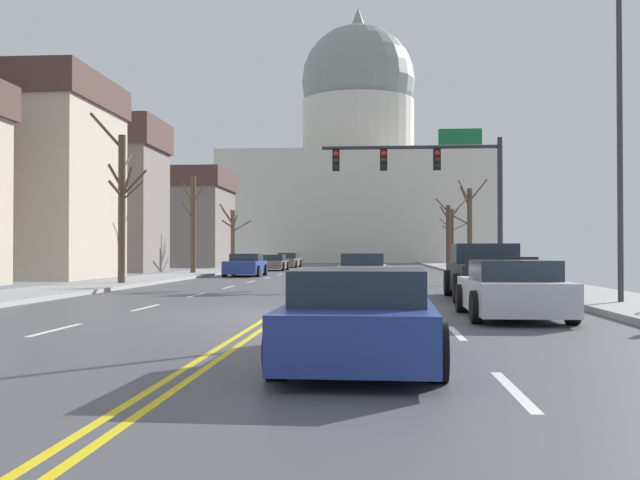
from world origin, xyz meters
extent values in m
cube|color=#4B4B51|center=(0.00, 0.00, -0.03)|extent=(14.00, 180.00, 0.06)
cube|color=yellow|center=(-0.12, 0.00, 0.00)|extent=(0.10, 176.40, 0.00)
cube|color=yellow|center=(0.12, 0.00, 0.00)|extent=(0.10, 176.40, 0.00)
cube|color=silver|center=(3.50, -8.50, 0.00)|extent=(0.12, 2.20, 0.00)
cube|color=silver|center=(3.50, -3.30, 0.00)|extent=(0.12, 2.20, 0.00)
cube|color=silver|center=(3.50, 1.90, 0.00)|extent=(0.12, 2.20, 0.00)
cube|color=silver|center=(3.50, 7.10, 0.00)|extent=(0.12, 2.20, 0.00)
cube|color=silver|center=(3.50, 12.30, 0.00)|extent=(0.12, 2.20, 0.00)
cube|color=silver|center=(3.50, 17.50, 0.00)|extent=(0.12, 2.20, 0.00)
cube|color=silver|center=(3.50, 22.70, 0.00)|extent=(0.12, 2.20, 0.00)
cube|color=silver|center=(3.50, 27.90, 0.00)|extent=(0.12, 2.20, 0.00)
cube|color=silver|center=(3.50, 33.10, 0.00)|extent=(0.12, 2.20, 0.00)
cube|color=silver|center=(3.50, 38.30, 0.00)|extent=(0.12, 2.20, 0.00)
cube|color=silver|center=(3.50, 43.50, 0.00)|extent=(0.12, 2.20, 0.00)
cube|color=silver|center=(3.50, 48.70, 0.00)|extent=(0.12, 2.20, 0.00)
cube|color=silver|center=(3.50, 53.90, 0.00)|extent=(0.12, 2.20, 0.00)
cube|color=silver|center=(3.50, 59.10, 0.00)|extent=(0.12, 2.20, 0.00)
cube|color=silver|center=(3.50, 64.30, 0.00)|extent=(0.12, 2.20, 0.00)
cube|color=silver|center=(-3.50, -3.30, 0.00)|extent=(0.12, 2.20, 0.00)
cube|color=silver|center=(-3.50, 1.90, 0.00)|extent=(0.12, 2.20, 0.00)
cube|color=silver|center=(-3.50, 7.10, 0.00)|extent=(0.12, 2.20, 0.00)
cube|color=silver|center=(-3.50, 12.30, 0.00)|extent=(0.12, 2.20, 0.00)
cube|color=silver|center=(-3.50, 17.50, 0.00)|extent=(0.12, 2.20, 0.00)
cube|color=silver|center=(-3.50, 22.70, 0.00)|extent=(0.12, 2.20, 0.00)
cube|color=silver|center=(-3.50, 27.90, 0.00)|extent=(0.12, 2.20, 0.00)
cube|color=silver|center=(-3.50, 33.10, 0.00)|extent=(0.12, 2.20, 0.00)
cube|color=silver|center=(-3.50, 38.30, 0.00)|extent=(0.12, 2.20, 0.00)
cube|color=silver|center=(-3.50, 43.50, 0.00)|extent=(0.12, 2.20, 0.00)
cube|color=silver|center=(-3.50, 48.70, 0.00)|extent=(0.12, 2.20, 0.00)
cube|color=silver|center=(-3.50, 53.90, 0.00)|extent=(0.12, 2.20, 0.00)
cube|color=silver|center=(-3.50, 59.10, 0.00)|extent=(0.12, 2.20, 0.00)
cube|color=silver|center=(-3.50, 64.30, 0.00)|extent=(0.12, 2.20, 0.00)
cylinder|color=#28282D|center=(7.60, 16.84, 3.26)|extent=(0.22, 0.22, 6.24)
cylinder|color=#28282D|center=(3.70, 16.84, 5.98)|extent=(7.80, 0.16, 0.16)
cube|color=black|center=(4.87, 16.84, 5.42)|extent=(0.32, 0.28, 0.92)
sphere|color=red|center=(4.87, 16.68, 5.70)|extent=(0.22, 0.22, 0.22)
sphere|color=#332B05|center=(4.87, 16.68, 5.42)|extent=(0.22, 0.22, 0.22)
sphere|color=black|center=(4.87, 16.68, 5.14)|extent=(0.22, 0.22, 0.22)
cube|color=black|center=(2.53, 16.84, 5.42)|extent=(0.32, 0.28, 0.92)
sphere|color=red|center=(2.53, 16.68, 5.70)|extent=(0.22, 0.22, 0.22)
sphere|color=#332B05|center=(2.53, 16.68, 5.42)|extent=(0.22, 0.22, 0.22)
sphere|color=black|center=(2.53, 16.68, 5.14)|extent=(0.22, 0.22, 0.22)
cube|color=black|center=(0.42, 16.84, 5.42)|extent=(0.32, 0.28, 0.92)
sphere|color=red|center=(0.42, 16.68, 5.70)|extent=(0.22, 0.22, 0.22)
sphere|color=#332B05|center=(0.42, 16.68, 5.42)|extent=(0.22, 0.22, 0.22)
sphere|color=black|center=(0.42, 16.68, 5.14)|extent=(0.22, 0.22, 0.22)
cube|color=#146033|center=(5.88, 16.86, 6.43)|extent=(1.90, 0.06, 0.70)
cylinder|color=#333338|center=(8.20, 2.83, 4.60)|extent=(0.14, 0.14, 8.92)
cube|color=beige|center=(0.00, 81.54, 6.84)|extent=(34.10, 20.45, 13.67)
cylinder|color=beige|center=(0.00, 81.54, 17.41)|extent=(14.65, 14.65, 7.48)
sphere|color=gray|center=(0.00, 81.54, 23.75)|extent=(14.86, 14.86, 14.86)
cone|color=gray|center=(0.00, 81.54, 32.38)|extent=(1.80, 1.80, 2.40)
cube|color=silver|center=(1.68, 12.43, 0.51)|extent=(1.81, 4.42, 0.69)
cube|color=#232D38|center=(1.68, 12.08, 1.08)|extent=(1.58, 2.03, 0.45)
cylinder|color=black|center=(0.81, 13.80, 0.32)|extent=(0.23, 0.64, 0.64)
cylinder|color=black|center=(2.58, 13.79, 0.32)|extent=(0.23, 0.64, 0.64)
cylinder|color=black|center=(0.78, 11.07, 0.32)|extent=(0.23, 0.64, 0.64)
cylinder|color=black|center=(2.56, 11.06, 0.32)|extent=(0.23, 0.64, 0.64)
cube|color=black|center=(5.38, 5.71, 0.62)|extent=(2.09, 5.69, 0.81)
cube|color=#1E2833|center=(5.40, 6.50, 1.32)|extent=(1.85, 1.96, 0.59)
cube|color=black|center=(5.32, 2.95, 1.14)|extent=(1.81, 0.14, 0.22)
cylinder|color=black|center=(4.44, 7.43, 0.40)|extent=(0.30, 0.81, 0.80)
cylinder|color=black|center=(6.40, 7.38, 0.40)|extent=(0.30, 0.81, 0.80)
cylinder|color=black|center=(4.36, 4.04, 0.40)|extent=(0.30, 0.81, 0.80)
cylinder|color=black|center=(6.32, 4.00, 0.40)|extent=(0.30, 0.81, 0.80)
cube|color=silver|center=(4.97, -0.32, 0.48)|extent=(1.82, 4.27, 0.64)
cube|color=#232D38|center=(4.97, -0.52, 1.00)|extent=(1.59, 2.04, 0.41)
cylinder|color=black|center=(4.08, 1.01, 0.32)|extent=(0.22, 0.64, 0.64)
cylinder|color=black|center=(5.87, 1.00, 0.32)|extent=(0.22, 0.64, 0.64)
cylinder|color=black|center=(4.07, -1.63, 0.32)|extent=(0.22, 0.64, 0.64)
cylinder|color=black|center=(5.86, -1.64, 0.32)|extent=(0.22, 0.64, 0.64)
cube|color=navy|center=(1.96, -6.65, 0.46)|extent=(1.84, 4.63, 0.61)
cube|color=#232D38|center=(1.95, -7.00, 0.97)|extent=(1.57, 2.25, 0.41)
cylinder|color=black|center=(1.13, -5.20, 0.32)|extent=(0.24, 0.65, 0.64)
cylinder|color=black|center=(2.85, -5.25, 0.32)|extent=(0.24, 0.65, 0.64)
cylinder|color=black|center=(1.06, -8.05, 0.32)|extent=(0.24, 0.65, 0.64)
cylinder|color=black|center=(2.78, -8.09, 0.32)|extent=(0.24, 0.65, 0.64)
cube|color=navy|center=(-5.05, 24.88, 0.50)|extent=(1.84, 4.39, 0.69)
cube|color=#232D38|center=(-5.05, 25.22, 1.05)|extent=(1.61, 1.94, 0.41)
cylinder|color=black|center=(-4.14, 23.53, 0.32)|extent=(0.22, 0.64, 0.64)
cylinder|color=black|center=(-5.95, 23.52, 0.32)|extent=(0.22, 0.64, 0.64)
cylinder|color=black|center=(-4.15, 26.25, 0.32)|extent=(0.22, 0.64, 0.64)
cylinder|color=black|center=(-5.97, 26.23, 0.32)|extent=(0.22, 0.64, 0.64)
cube|color=#6B6056|center=(-5.19, 37.04, 0.44)|extent=(1.83, 4.34, 0.55)
cube|color=#232D38|center=(-5.19, 37.23, 0.93)|extent=(1.60, 1.96, 0.44)
cylinder|color=black|center=(-4.28, 35.70, 0.32)|extent=(0.22, 0.64, 0.64)
cylinder|color=black|center=(-6.08, 35.69, 0.32)|extent=(0.22, 0.64, 0.64)
cylinder|color=black|center=(-4.29, 38.38, 0.32)|extent=(0.22, 0.64, 0.64)
cylinder|color=black|center=(-6.10, 38.37, 0.32)|extent=(0.22, 0.64, 0.64)
cube|color=#6B6056|center=(-5.30, 47.54, 0.47)|extent=(1.90, 4.72, 0.62)
cube|color=#232D38|center=(-5.29, 47.80, 1.01)|extent=(1.61, 2.29, 0.48)
cylinder|color=black|center=(-4.48, 46.06, 0.32)|extent=(0.24, 0.65, 0.64)
cylinder|color=black|center=(-6.22, 46.12, 0.32)|extent=(0.24, 0.65, 0.64)
cylinder|color=black|center=(-4.38, 48.96, 0.32)|extent=(0.24, 0.65, 0.64)
cylinder|color=black|center=(-6.12, 49.01, 0.32)|extent=(0.24, 0.65, 0.64)
cube|color=slate|center=(-18.20, 32.21, 4.06)|extent=(11.92, 6.00, 8.13)
cube|color=#47332D|center=(-18.20, 32.21, 9.14)|extent=(12.39, 6.24, 2.01)
cube|color=slate|center=(-16.81, 47.65, 3.38)|extent=(12.08, 8.61, 6.75)
cube|color=#47332D|center=(-16.81, 47.65, 7.59)|extent=(12.56, 8.95, 1.68)
cube|color=#B2A38E|center=(-16.05, 20.53, 4.33)|extent=(8.76, 7.89, 8.66)
cube|color=#47332D|center=(-16.05, 20.53, 9.47)|extent=(9.11, 8.21, 1.61)
cylinder|color=#423328|center=(8.22, 45.97, 2.67)|extent=(0.37, 0.37, 5.06)
cylinder|color=#423328|center=(8.38, 46.73, 3.78)|extent=(0.40, 1.59, 1.16)
cylinder|color=#423328|center=(7.76, 46.45, 5.23)|extent=(1.06, 1.09, 1.28)
cylinder|color=#423328|center=(7.93, 46.50, 3.79)|extent=(0.66, 1.12, 0.74)
cylinder|color=#423328|center=(7.89, 45.97, 4.60)|extent=(0.76, 0.12, 1.07)
cylinder|color=brown|center=(-8.17, 37.39, 2.25)|extent=(0.32, 0.32, 4.23)
cylinder|color=brown|center=(-8.58, 37.45, 3.89)|extent=(0.89, 0.21, 1.22)
cylinder|color=brown|center=(-8.33, 37.82, 3.88)|extent=(0.46, 0.98, 1.20)
cylinder|color=brown|center=(-8.59, 37.53, 3.38)|extent=(0.95, 0.41, 0.66)
cylinder|color=brown|center=(-7.91, 36.79, 3.43)|extent=(0.64, 1.29, 1.14)
cylinder|color=brown|center=(-7.56, 37.80, 3.25)|extent=(1.29, 0.90, 0.88)
cylinder|color=brown|center=(-8.33, 38.16, 3.11)|extent=(0.45, 1.62, 0.93)
cylinder|color=brown|center=(-8.58, 37.06, 4.08)|extent=(0.97, 0.81, 1.50)
cylinder|color=#4C3D2D|center=(8.57, 34.87, 2.90)|extent=(0.35, 0.35, 5.51)
cylinder|color=#4C3D2D|center=(8.23, 34.57, 4.99)|extent=(0.80, 0.71, 1.50)
cylinder|color=#4C3D2D|center=(7.86, 34.81, 3.58)|extent=(1.49, 0.21, 0.86)
cylinder|color=#4C3D2D|center=(9.14, 34.74, 5.52)|extent=(1.24, 0.36, 1.53)
cylinder|color=#4C3D2D|center=(8.15, 34.32, 5.38)|extent=(0.97, 1.22, 1.50)
cylinder|color=#4C3D2D|center=(-8.48, 26.77, 2.97)|extent=(0.32, 0.32, 5.67)
cylinder|color=#4C3D2D|center=(-8.69, 26.35, 3.73)|extent=(0.51, 0.92, 0.90)
cylinder|color=#4C3D2D|center=(-8.62, 27.09, 5.40)|extent=(0.37, 0.72, 0.85)
cylinder|color=#4C3D2D|center=(-8.01, 26.75, 4.99)|extent=(1.01, 0.11, 1.59)
cylinder|color=#4C3D2D|center=(-8.89, 27.12, 4.84)|extent=(0.94, 0.82, 1.31)
cylinder|color=#423328|center=(9.00, 50.78, 2.65)|extent=(0.37, 0.37, 5.01)
cylinder|color=#423328|center=(9.55, 50.50, 5.24)|extent=(1.20, 0.65, 1.27)
cylinder|color=#423328|center=(9.78, 51.04, 3.59)|extent=(1.61, 0.59, 0.83)
cylinder|color=#423328|center=(9.33, 50.95, 4.81)|extent=(0.75, 0.44, 0.97)
cylinder|color=#423328|center=(8.56, 50.65, 3.41)|extent=(0.93, 0.36, 0.57)
cylinder|color=#4C3D2D|center=(-7.90, 12.76, 3.08)|extent=(0.29, 0.29, 5.88)
cylinder|color=#4C3D2D|center=(-8.01, 13.63, 5.01)|extent=(0.30, 1.78, 0.91)
cylinder|color=#4C3D2D|center=(-8.18, 12.80, 4.38)|extent=(0.69, 0.22, 1.01)
cylinder|color=#4C3D2D|center=(-7.50, 12.81, 3.77)|extent=(0.84, 0.17, 0.80)
cylinder|color=#4C3D2D|center=(-7.97, 12.25, 3.83)|extent=(0.27, 1.08, 0.60)
cylinder|color=#4C3D2D|center=(-7.52, 12.21, 4.03)|extent=(0.88, 1.21, 1.27)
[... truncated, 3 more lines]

